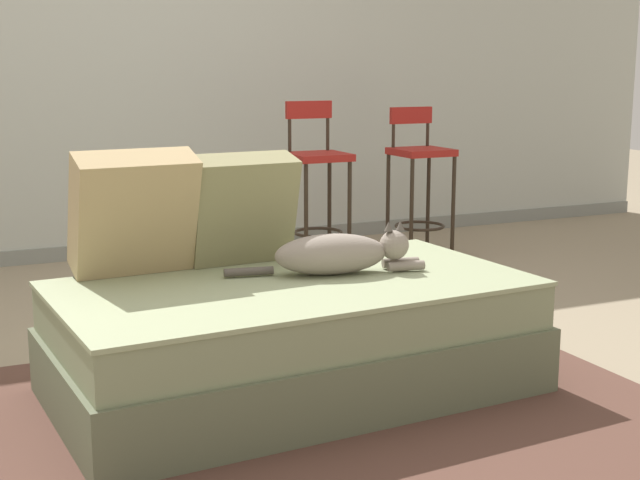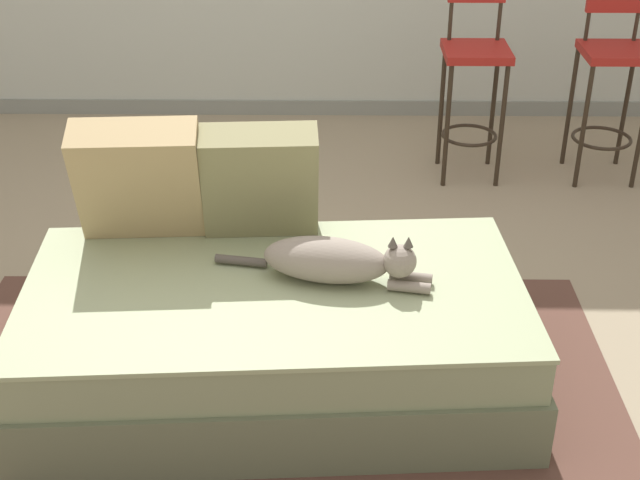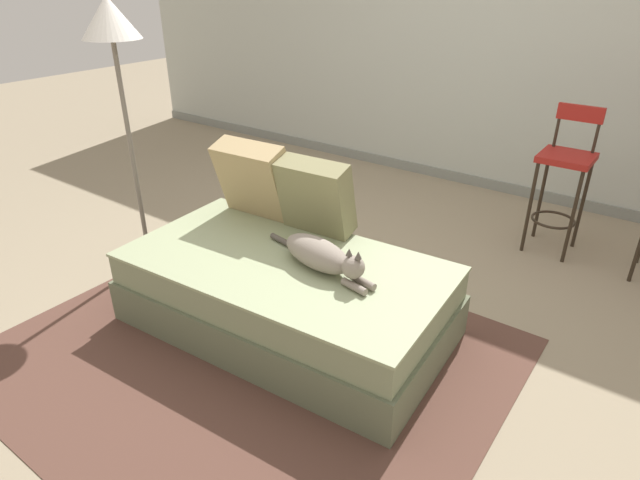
# 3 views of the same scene
# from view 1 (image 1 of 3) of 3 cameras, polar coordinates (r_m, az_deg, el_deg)

# --- Properties ---
(ground_plane) EXTENTS (16.00, 16.00, 0.00)m
(ground_plane) POSITION_cam_1_polar(r_m,az_deg,el_deg) (3.63, -4.15, -7.59)
(ground_plane) COLOR gray
(ground_plane) RESTS_ON ground
(wall_back_panel) EXTENTS (8.00, 0.10, 2.60)m
(wall_back_panel) POSITION_cam_1_polar(r_m,az_deg,el_deg) (5.61, -12.57, 12.26)
(wall_back_panel) COLOR #B7BCB2
(wall_back_panel) RESTS_ON ground
(wall_baseboard_trim) EXTENTS (8.00, 0.02, 0.09)m
(wall_baseboard_trim) POSITION_cam_1_polar(r_m,az_deg,el_deg) (5.67, -11.92, -0.51)
(wall_baseboard_trim) COLOR gray
(wall_baseboard_trim) RESTS_ON ground
(area_rug) EXTENTS (2.38, 2.02, 0.01)m
(area_rug) POSITION_cam_1_polar(r_m,az_deg,el_deg) (3.03, 0.56, -11.42)
(area_rug) COLOR brown
(area_rug) RESTS_ON ground
(couch) EXTENTS (1.74, 1.02, 0.41)m
(couch) POSITION_cam_1_polar(r_m,az_deg,el_deg) (3.21, -1.71, -6.16)
(couch) COLOR #636B50
(couch) RESTS_ON ground
(throw_pillow_corner) EXTENTS (0.45, 0.31, 0.46)m
(throw_pillow_corner) POSITION_cam_1_polar(r_m,az_deg,el_deg) (3.28, -11.83, 1.72)
(throw_pillow_corner) COLOR tan
(throw_pillow_corner) RESTS_ON couch
(throw_pillow_middle) EXTENTS (0.42, 0.26, 0.43)m
(throw_pillow_middle) POSITION_cam_1_polar(r_m,az_deg,el_deg) (3.42, -5.05, 2.03)
(throw_pillow_middle) COLOR #847F56
(throw_pillow_middle) RESTS_ON couch
(cat) EXTENTS (0.73, 0.24, 0.19)m
(cat) POSITION_cam_1_polar(r_m,az_deg,el_deg) (3.26, 1.24, -0.87)
(cat) COLOR gray
(cat) RESTS_ON couch
(bar_stool_near_window) EXTENTS (0.32, 0.32, 0.96)m
(bar_stool_near_window) POSITION_cam_1_polar(r_m,az_deg,el_deg) (5.09, -0.20, 4.14)
(bar_stool_near_window) COLOR #2D2319
(bar_stool_near_window) RESTS_ON ground
(bar_stool_by_doorway) EXTENTS (0.32, 0.32, 0.92)m
(bar_stool_by_doorway) POSITION_cam_1_polar(r_m,az_deg,el_deg) (5.40, 6.38, 4.30)
(bar_stool_by_doorway) COLOR #2D2319
(bar_stool_by_doorway) RESTS_ON ground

